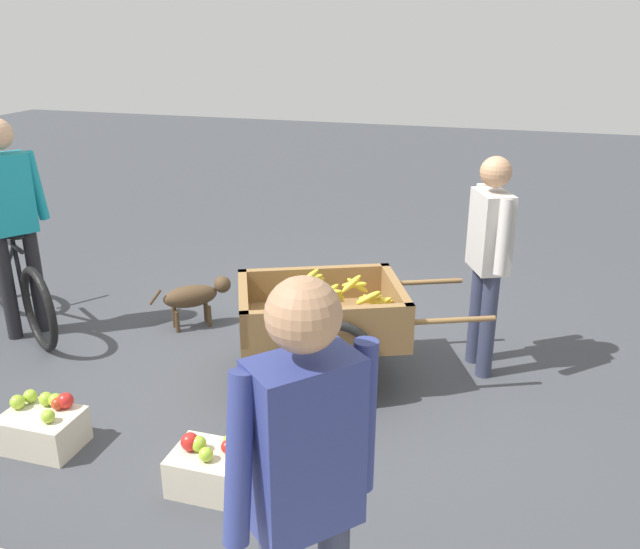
% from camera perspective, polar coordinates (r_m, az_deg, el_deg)
% --- Properties ---
extents(ground_plane, '(24.00, 24.00, 0.00)m').
position_cam_1_polar(ground_plane, '(4.92, -0.04, -8.00)').
color(ground_plane, '#3D3F44').
extents(fruit_cart, '(1.82, 1.36, 0.73)m').
position_cam_1_polar(fruit_cart, '(4.63, 0.15, -3.90)').
color(fruit_cart, olive).
rests_on(fruit_cart, ground).
extents(vendor_person, '(0.32, 0.53, 1.54)m').
position_cam_1_polar(vendor_person, '(4.71, 14.09, 2.19)').
color(vendor_person, '#333851').
rests_on(vendor_person, ground).
extents(bicycle, '(1.41, 0.97, 0.85)m').
position_cam_1_polar(bicycle, '(5.94, -24.22, -0.99)').
color(bicycle, black).
rests_on(bicycle, ground).
extents(cyclist_person, '(0.35, 0.52, 1.71)m').
position_cam_1_polar(cyclist_person, '(5.60, -24.79, 5.05)').
color(cyclist_person, black).
rests_on(cyclist_person, ground).
extents(dog, '(0.54, 0.47, 0.40)m').
position_cam_1_polar(dog, '(5.56, -10.51, -1.76)').
color(dog, '#4C3823').
rests_on(dog, ground).
extents(apple_crate, '(0.44, 0.32, 0.32)m').
position_cam_1_polar(apple_crate, '(4.37, -22.37, -11.85)').
color(apple_crate, beige).
rests_on(apple_crate, ground).
extents(mixed_fruit_crate, '(0.44, 0.32, 0.32)m').
position_cam_1_polar(mixed_fruit_crate, '(3.78, -9.00, -15.86)').
color(mixed_fruit_crate, beige).
rests_on(mixed_fruit_crate, ground).
extents(bystander_person, '(0.38, 0.46, 1.69)m').
position_cam_1_polar(bystander_person, '(2.22, -1.29, -16.67)').
color(bystander_person, '#333851').
rests_on(bystander_person, ground).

